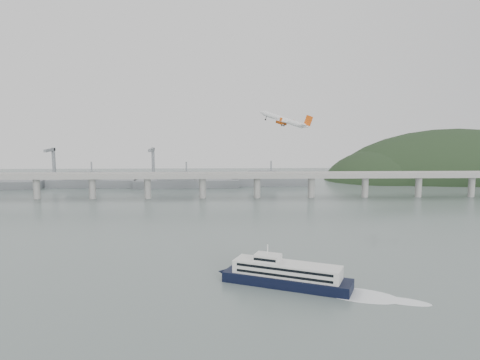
{
  "coord_description": "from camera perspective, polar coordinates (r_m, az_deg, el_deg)",
  "views": [
    {
      "loc": [
        -8.28,
        -223.23,
        73.53
      ],
      "look_at": [
        0.0,
        55.0,
        36.0
      ],
      "focal_mm": 35.0,
      "sensor_mm": 36.0,
      "label": 1
    }
  ],
  "objects": [
    {
      "name": "airliner",
      "position": [
        303.69,
        5.46,
        7.28
      ],
      "size": [
        34.21,
        32.14,
        13.52
      ],
      "rotation": [
        0.05,
        -0.31,
        2.74
      ],
      "color": "white",
      "rests_on": "ground"
    },
    {
      "name": "ferry",
      "position": [
        210.4,
        5.74,
        -11.44
      ],
      "size": [
        87.6,
        45.17,
        17.55
      ],
      "rotation": [
        0.0,
        0.0,
        -0.41
      ],
      "color": "black",
      "rests_on": "ground"
    },
    {
      "name": "distant_fleet",
      "position": [
        514.4,
        -18.3,
        -0.23
      ],
      "size": [
        453.0,
        60.9,
        40.0
      ],
      "color": "slate",
      "rests_on": "ground"
    },
    {
      "name": "ground",
      "position": [
        235.18,
        0.41,
        -10.54
      ],
      "size": [
        900.0,
        900.0,
        0.0
      ],
      "primitive_type": "plane",
      "color": "slate",
      "rests_on": "ground"
    },
    {
      "name": "headland",
      "position": [
        634.63,
        25.87,
        -1.51
      ],
      "size": [
        365.0,
        155.0,
        156.0
      ],
      "color": "black",
      "rests_on": "ground"
    },
    {
      "name": "bridge",
      "position": [
        426.97,
        -0.73,
        0.16
      ],
      "size": [
        800.0,
        22.0,
        23.9
      ],
      "color": "gray",
      "rests_on": "ground"
    }
  ]
}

